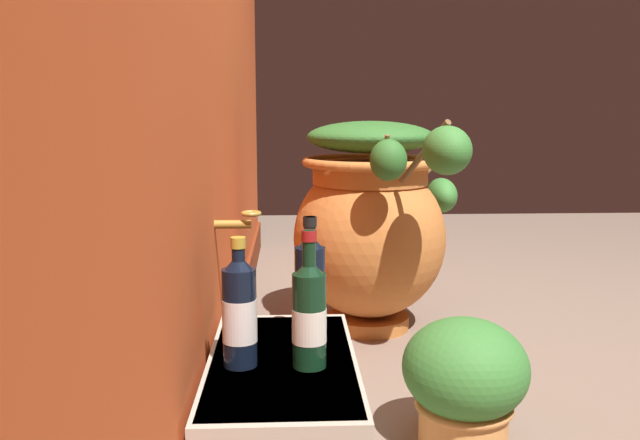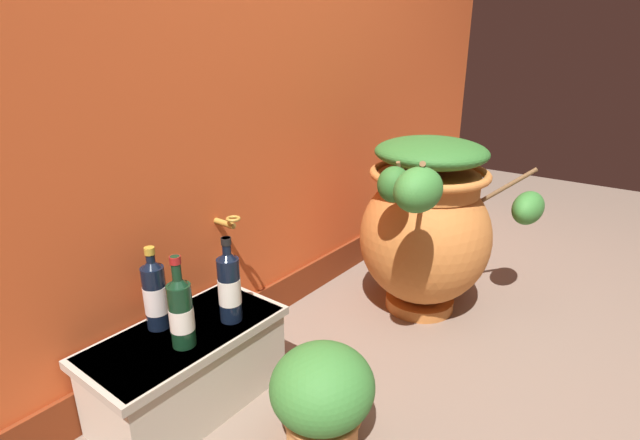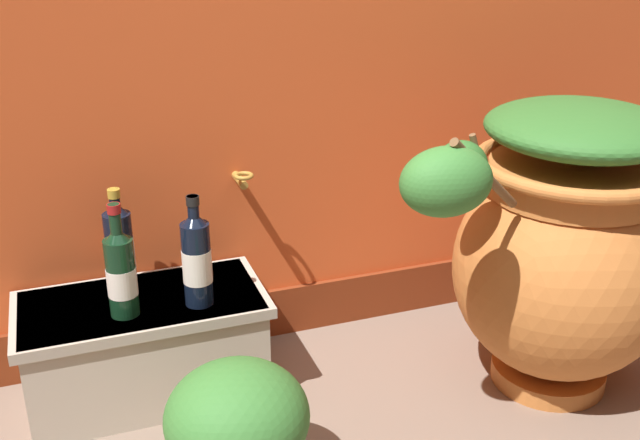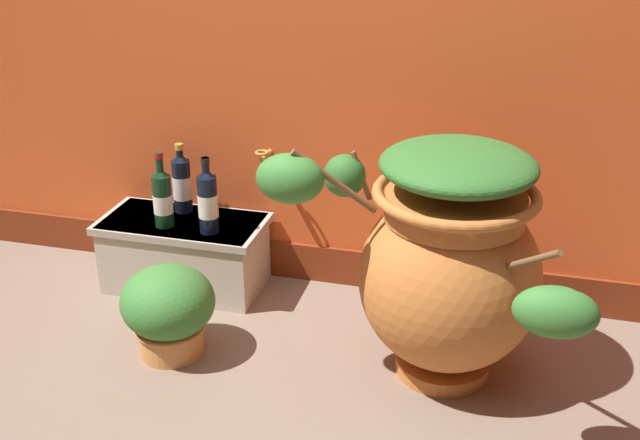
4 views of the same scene
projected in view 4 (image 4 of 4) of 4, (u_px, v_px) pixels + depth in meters
terracotta_urn at (448, 261)px, 2.49m from camera, size 1.03×0.72×0.84m
stone_ledge at (185, 250)px, 3.16m from camera, size 0.67×0.34×0.30m
wine_bottle_left at (182, 182)px, 3.14m from camera, size 0.08×0.08×0.29m
wine_bottle_middle at (162, 196)px, 3.01m from camera, size 0.08×0.08×0.31m
wine_bottle_right at (208, 200)px, 2.95m from camera, size 0.08×0.08×0.31m
potted_shrub at (169, 309)px, 2.70m from camera, size 0.34×0.33×0.34m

